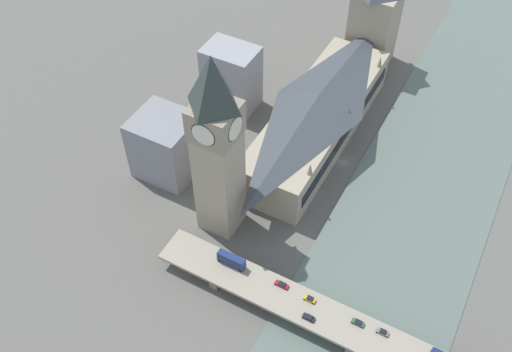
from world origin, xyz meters
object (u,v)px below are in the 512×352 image
object	(u,v)px
car_southbound_lead	(282,284)
road_bridge	(357,333)
car_northbound_mid	(309,317)
car_southbound_tail	(358,323)
car_northbound_tail	(310,299)
victoria_tower	(374,20)
car_northbound_lead	(383,332)
clock_tower	(217,145)
parliament_hall	(318,116)
double_decker_bus_mid	(231,260)

from	to	relation	value
car_southbound_lead	road_bridge	bearing A→B (deg)	173.35
car_northbound_mid	car_southbound_tail	size ratio (longest dim) A/B	0.98
car_northbound_tail	car_southbound_tail	size ratio (longest dim) A/B	0.97
victoria_tower	car_northbound_lead	size ratio (longest dim) A/B	13.00
clock_tower	parliament_hall	bearing A→B (deg)	-101.85
clock_tower	road_bridge	size ratio (longest dim) A/B	0.53
parliament_hall	clock_tower	world-z (taller)	clock_tower
victoria_tower	road_bridge	xyz separation A→B (m)	(-50.60, 142.08, -18.51)
car_northbound_lead	car_northbound_mid	size ratio (longest dim) A/B	0.98
double_decker_bus_mid	car_northbound_mid	xyz separation A→B (m)	(-32.08, 6.05, -1.95)
clock_tower	car_southbound_lead	size ratio (longest dim) A/B	16.09
parliament_hall	car_northbound_tail	xyz separation A→B (m)	(-32.45, 77.36, -5.12)
double_decker_bus_mid	car_northbound_lead	xyz separation A→B (m)	(-54.66, -0.50, -1.99)
car_southbound_lead	car_southbound_tail	xyz separation A→B (m)	(-27.61, 0.79, -0.06)
victoria_tower	car_northbound_mid	size ratio (longest dim) A/B	12.74
car_northbound_mid	car_northbound_tail	world-z (taller)	car_northbound_tail
double_decker_bus_mid	car_southbound_tail	size ratio (longest dim) A/B	2.49
parliament_hall	car_southbound_lead	world-z (taller)	parliament_hall
road_bridge	clock_tower	bearing A→B (deg)	-18.89
parliament_hall	clock_tower	distance (m)	66.32
road_bridge	car_northbound_tail	xyz separation A→B (m)	(18.09, -2.86, 1.98)
clock_tower	car_northbound_mid	bearing A→B (deg)	152.29
clock_tower	car_northbound_lead	distance (m)	79.61
clock_tower	car_northbound_tail	xyz separation A→B (m)	(-44.77, 18.65, -33.40)
road_bridge	car_northbound_mid	distance (m)	16.04
parliament_hall	car_northbound_lead	bearing A→B (deg)	126.77
clock_tower	car_northbound_mid	size ratio (longest dim) A/B	18.89
clock_tower	car_northbound_lead	size ratio (longest dim) A/B	19.28
road_bridge	car_northbound_mid	world-z (taller)	car_northbound_mid
car_northbound_tail	car_southbound_lead	size ratio (longest dim) A/B	0.84
car_northbound_lead	car_southbound_lead	distance (m)	35.64
car_northbound_tail	car_southbound_tail	bearing A→B (deg)	178.96
car_northbound_lead	clock_tower	bearing A→B (deg)	-14.68
victoria_tower	car_northbound_mid	world-z (taller)	victoria_tower
car_southbound_lead	car_northbound_mid	bearing A→B (deg)	152.92
car_northbound_mid	car_southbound_tail	xyz separation A→B (m)	(-14.55, -5.89, -0.05)
car_northbound_tail	car_southbound_tail	xyz separation A→B (m)	(-17.07, 0.31, -0.10)
road_bridge	car_northbound_mid	size ratio (longest dim) A/B	35.57
car_northbound_mid	car_southbound_lead	distance (m)	14.67
road_bridge	car_southbound_lead	xyz separation A→B (m)	(28.63, -3.34, 1.94)
victoria_tower	car_northbound_lead	distance (m)	151.27
clock_tower	road_bridge	distance (m)	75.27
victoria_tower	car_northbound_mid	xyz separation A→B (m)	(-35.03, 145.42, -16.59)
parliament_hall	victoria_tower	world-z (taller)	victoria_tower
clock_tower	double_decker_bus_mid	world-z (taller)	clock_tower
clock_tower	car_southbound_tail	xyz separation A→B (m)	(-61.84, 18.96, -33.51)
parliament_hall	car_southbound_lead	xyz separation A→B (m)	(-21.91, 76.88, -5.16)
car_northbound_mid	car_southbound_tail	bearing A→B (deg)	-157.98
car_northbound_tail	car_southbound_lead	world-z (taller)	car_northbound_tail
parliament_hall	road_bridge	distance (m)	95.08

